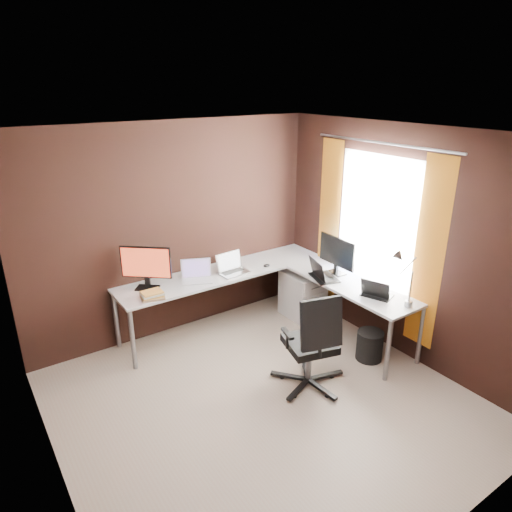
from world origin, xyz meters
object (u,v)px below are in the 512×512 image
(laptop_silver, at_px, (232,268))
(monitor_left, at_px, (146,265))
(drawer_pedestal, at_px, (303,294))
(laptop_white, at_px, (197,276))
(monitor_right, at_px, (337,253))
(book_stack, at_px, (152,295))
(laptop_black_small, at_px, (376,293))
(laptop_black_big, at_px, (322,275))
(wastebasket, at_px, (370,345))
(office_chair, at_px, (311,359))
(desk_lamp, at_px, (403,272))

(laptop_silver, bearing_deg, monitor_left, 167.05)
(drawer_pedestal, relative_size, laptop_silver, 1.64)
(monitor_left, distance_m, laptop_silver, 1.04)
(laptop_white, bearing_deg, monitor_right, -4.20)
(book_stack, bearing_deg, laptop_black_small, -33.65)
(drawer_pedestal, height_order, laptop_black_big, laptop_black_big)
(drawer_pedestal, height_order, monitor_right, monitor_right)
(wastebasket, bearing_deg, laptop_black_small, 30.06)
(monitor_left, distance_m, monitor_right, 2.19)
(monitor_left, xyz_separation_m, office_chair, (1.01, -1.61, -0.70))
(drawer_pedestal, xyz_separation_m, desk_lamp, (0.06, -1.44, 0.80))
(laptop_white, relative_size, office_chair, 0.40)
(monitor_left, distance_m, office_chair, 2.03)
(laptop_silver, bearing_deg, wastebasket, -64.42)
(laptop_black_small, distance_m, wastebasket, 0.61)
(book_stack, xyz_separation_m, desk_lamp, (2.02, -1.59, 0.34))
(laptop_white, relative_size, laptop_black_big, 0.99)
(laptop_black_small, xyz_separation_m, desk_lamp, (0.04, -0.27, 0.33))
(laptop_silver, xyz_separation_m, book_stack, (-1.06, -0.12, -0.01))
(laptop_black_small, xyz_separation_m, wastebasket, (-0.06, -0.04, -0.61))
(laptop_black_big, bearing_deg, laptop_white, 73.52)
(monitor_right, distance_m, laptop_white, 1.66)
(office_chair, bearing_deg, wastebasket, 14.37)
(laptop_black_big, height_order, wastebasket, laptop_black_big)
(monitor_right, xyz_separation_m, laptop_black_big, (-0.24, -0.02, -0.21))
(drawer_pedestal, height_order, laptop_black_small, laptop_black_small)
(desk_lamp, bearing_deg, monitor_right, 62.45)
(laptop_silver, xyz_separation_m, desk_lamp, (0.96, -1.71, 0.32))
(desk_lamp, height_order, wastebasket, desk_lamp)
(laptop_white, bearing_deg, laptop_black_small, -23.16)
(monitor_left, distance_m, laptop_white, 0.61)
(laptop_silver, xyz_separation_m, office_chair, (0.00, -1.46, -0.47))
(laptop_black_small, relative_size, wastebasket, 1.11)
(laptop_white, height_order, laptop_silver, same)
(office_chair, bearing_deg, laptop_silver, 105.30)
(laptop_silver, height_order, laptop_black_small, laptop_silver)
(drawer_pedestal, bearing_deg, office_chair, -126.83)
(drawer_pedestal, xyz_separation_m, book_stack, (-1.96, 0.16, 0.47))
(laptop_black_big, xyz_separation_m, wastebasket, (0.10, -0.72, -0.62))
(drawer_pedestal, relative_size, wastebasket, 1.80)
(laptop_silver, relative_size, book_stack, 1.33)
(book_stack, bearing_deg, wastebasket, -35.24)
(drawer_pedestal, bearing_deg, desk_lamp, -87.55)
(monitor_left, bearing_deg, monitor_right, 16.85)
(laptop_silver, distance_m, laptop_black_big, 1.07)
(laptop_black_small, distance_m, book_stack, 2.38)
(laptop_white, distance_m, wastebasket, 2.10)
(desk_lamp, height_order, office_chair, desk_lamp)
(laptop_black_big, xyz_separation_m, laptop_black_small, (0.16, -0.68, -0.01))
(monitor_left, relative_size, laptop_black_small, 1.32)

